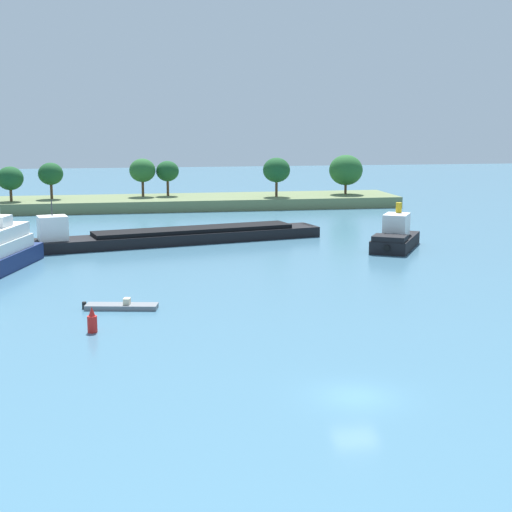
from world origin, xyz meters
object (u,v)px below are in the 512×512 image
at_px(small_motorboat, 121,306).
at_px(channel_buoy_red, 92,321).
at_px(cargo_barge, 177,235).
at_px(tugboat, 395,237).

relative_size(small_motorboat, channel_buoy_red, 3.21).
height_order(small_motorboat, cargo_barge, cargo_barge).
bearing_deg(cargo_barge, small_motorboat, -101.93).
xyz_separation_m(tugboat, small_motorboat, (-31.68, -23.59, -1.15)).
bearing_deg(channel_buoy_red, cargo_barge, 77.11).
height_order(tugboat, channel_buoy_red, tugboat).
xyz_separation_m(cargo_barge, channel_buoy_red, (-8.86, -38.71, -0.15)).
height_order(tugboat, cargo_barge, cargo_barge).
bearing_deg(channel_buoy_red, tugboat, 41.80).
relative_size(small_motorboat, cargo_barge, 0.17).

